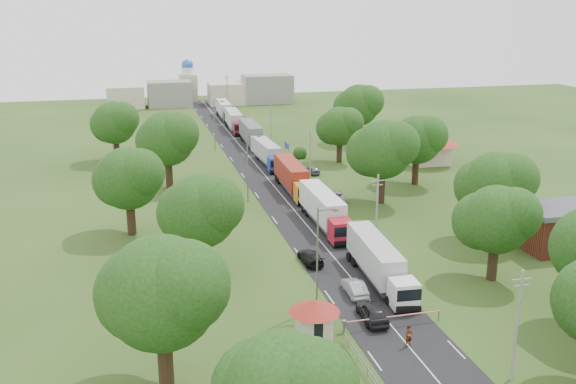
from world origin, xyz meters
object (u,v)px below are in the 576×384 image
object	(u,v)px
guard_booth	(314,314)
info_sign	(287,149)
car_lane_front	(372,312)
boom_barrier	(378,319)
car_lane_mid	(355,288)
truck_0	(378,261)
pedestrian_near	(409,337)

from	to	relation	value
guard_booth	info_sign	bearing A→B (deg)	78.32
guard_booth	car_lane_front	size ratio (longest dim) A/B	0.90
boom_barrier	car_lane_mid	bearing A→B (deg)	87.08
truck_0	car_lane_mid	world-z (taller)	truck_0
info_sign	car_lane_front	xyz separation A→B (m)	(-6.51, -58.50, -2.17)
car_lane_mid	info_sign	bearing A→B (deg)	-95.07
boom_barrier	pedestrian_near	world-z (taller)	pedestrian_near
boom_barrier	car_lane_mid	xyz separation A→B (m)	(0.36, 7.00, -0.16)
boom_barrier	truck_0	xyz separation A→B (m)	(3.70, 9.42, 1.32)
info_sign	truck_0	distance (m)	50.67
car_lane_mid	truck_0	bearing A→B (deg)	-142.54
car_lane_mid	car_lane_front	bearing A→B (deg)	88.38
truck_0	car_lane_mid	distance (m)	4.38
guard_booth	truck_0	world-z (taller)	truck_0
car_lane_mid	boom_barrier	bearing A→B (deg)	88.68
boom_barrier	guard_booth	xyz separation A→B (m)	(-5.84, -0.00, 1.27)
boom_barrier	car_lane_front	bearing A→B (deg)	88.19
car_lane_front	pedestrian_near	distance (m)	5.17
truck_0	info_sign	bearing A→B (deg)	86.77
guard_booth	pedestrian_near	size ratio (longest dim) A/B	2.42
guard_booth	pedestrian_near	world-z (taller)	guard_booth
info_sign	car_lane_front	distance (m)	58.90
truck_0	car_lane_front	distance (m)	8.83
truck_0	car_lane_mid	size ratio (longest dim) A/B	3.39
truck_0	car_lane_mid	xyz separation A→B (m)	(-3.34, -2.42, -1.48)
guard_booth	car_lane_mid	bearing A→B (deg)	48.48
info_sign	pedestrian_near	distance (m)	63.75
car_lane_front	car_lane_mid	xyz separation A→B (m)	(0.31, 5.50, -0.10)
car_lane_front	car_lane_mid	bearing A→B (deg)	-90.27
car_lane_mid	pedestrian_near	size ratio (longest dim) A/B	2.44
guard_booth	car_lane_mid	world-z (taller)	guard_booth
info_sign	pedestrian_near	world-z (taller)	info_sign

